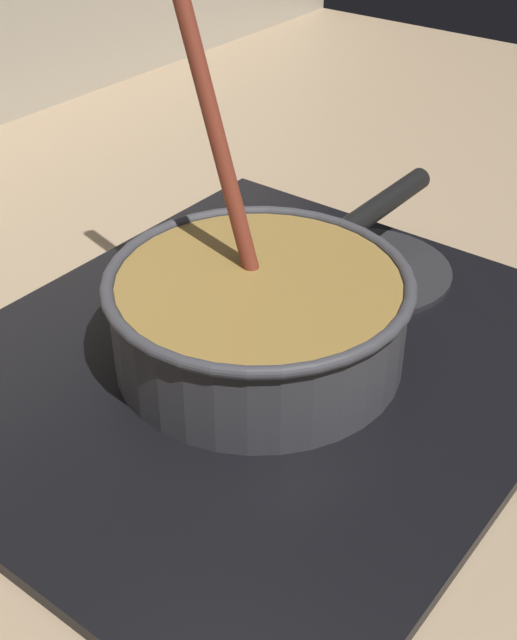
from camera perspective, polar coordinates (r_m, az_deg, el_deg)
The scene contains 5 objects.
ground at distance 0.62m, azimuth 2.28°, elevation -15.70°, with size 2.40×1.60×0.04m, color #9E8466.
hob_plate at distance 0.74m, azimuth 0.00°, elevation -2.91°, with size 0.56×0.48×0.01m, color black.
burner_ring at distance 0.73m, azimuth 0.00°, elevation -2.29°, with size 0.20×0.20×0.01m, color #592D0C.
spare_burner at distance 0.86m, azimuth 7.39°, elevation 3.39°, with size 0.17×0.17×0.01m, color #262628.
cooking_pan at distance 0.71m, azimuth 0.06°, elevation 0.45°, with size 0.41×0.26×0.33m.
Camera 1 is at (-0.33, -0.22, 0.45)m, focal length 47.21 mm.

